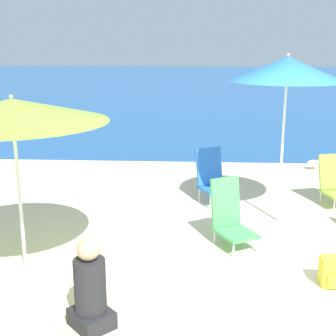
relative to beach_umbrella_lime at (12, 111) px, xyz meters
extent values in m
plane|color=beige|center=(2.70, 0.07, -1.82)|extent=(60.00, 60.00, 0.00)
cube|color=#1E5699|center=(2.70, 25.09, -1.81)|extent=(60.00, 40.00, 0.01)
cylinder|color=white|center=(0.00, 0.00, -0.97)|extent=(0.04, 0.04, 1.70)
cone|color=#8ECC3D|center=(0.00, 0.00, 0.00)|extent=(1.97, 1.97, 0.24)
sphere|color=white|center=(0.00, 0.00, 0.14)|extent=(0.04, 0.04, 0.04)
cylinder|color=white|center=(3.07, 1.76, -0.83)|extent=(0.04, 0.04, 1.98)
cone|color=blue|center=(3.07, 1.76, 0.33)|extent=(1.53, 1.53, 0.32)
sphere|color=white|center=(3.07, 1.76, 0.51)|extent=(0.04, 0.04, 0.04)
cylinder|color=silver|center=(3.98, 2.16, -1.72)|extent=(0.02, 0.02, 0.20)
cylinder|color=silver|center=(3.87, 2.52, -1.72)|extent=(0.02, 0.02, 0.20)
cube|color=#8ECC3D|center=(4.05, 2.62, -1.30)|extent=(0.51, 0.30, 0.54)
cylinder|color=silver|center=(2.34, 0.53, -1.73)|extent=(0.02, 0.02, 0.18)
cylinder|color=silver|center=(2.63, 0.70, -1.73)|extent=(0.02, 0.02, 0.18)
cylinder|color=silver|center=(2.13, 0.90, -1.73)|extent=(0.02, 0.02, 0.18)
cylinder|color=silver|center=(2.43, 1.07, -1.73)|extent=(0.02, 0.02, 0.18)
cube|color=#47B756|center=(2.38, 0.80, -1.62)|extent=(0.60, 0.63, 0.04)
cube|color=#47B756|center=(2.26, 1.02, -1.29)|extent=(0.42, 0.31, 0.62)
cylinder|color=silver|center=(2.11, 2.17, -1.70)|extent=(0.02, 0.02, 0.24)
cylinder|color=silver|center=(2.44, 2.34, -1.70)|extent=(0.02, 0.02, 0.24)
cylinder|color=silver|center=(1.95, 2.49, -1.70)|extent=(0.02, 0.02, 0.24)
cylinder|color=silver|center=(2.28, 2.66, -1.70)|extent=(0.02, 0.02, 0.24)
cube|color=blue|center=(2.19, 2.42, -1.56)|extent=(0.59, 0.58, 0.04)
cube|color=blue|center=(2.10, 2.60, -1.25)|extent=(0.45, 0.33, 0.59)
cube|color=#262628|center=(0.95, -0.95, -1.74)|extent=(0.48, 0.48, 0.16)
cylinder|color=#262628|center=(0.95, -0.95, -1.41)|extent=(0.29, 0.29, 0.50)
sphere|color=tan|center=(0.95, -0.95, -1.06)|extent=(0.21, 0.21, 0.21)
cube|color=yellow|center=(3.35, -0.07, -1.66)|extent=(0.31, 0.20, 0.31)
cylinder|color=gold|center=(4.23, 4.60, -1.78)|extent=(0.01, 0.01, 0.07)
cylinder|color=gold|center=(4.28, 4.60, -1.78)|extent=(0.01, 0.01, 0.07)
ellipsoid|color=white|center=(4.26, 4.60, -1.68)|extent=(0.26, 0.11, 0.13)
sphere|color=white|center=(4.36, 4.60, -1.63)|extent=(0.07, 0.07, 0.07)
camera|label=1|loc=(1.84, -4.62, 0.68)|focal=50.00mm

